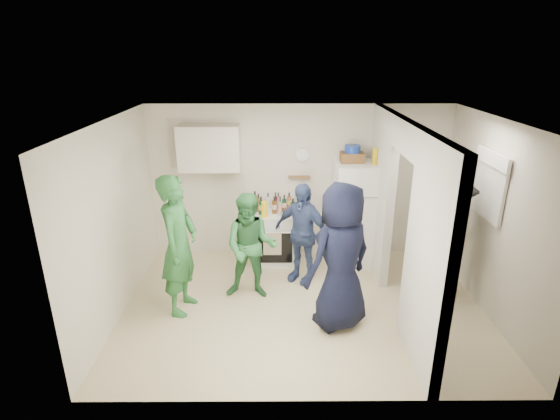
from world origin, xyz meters
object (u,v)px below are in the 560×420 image
Objects in this scene: person_green_left at (179,245)px; person_nook at (444,237)px; person_denim at (302,233)px; fridge at (356,214)px; wicker_basket at (352,157)px; person_green_center at (251,247)px; stove at (273,237)px; blue_bowl at (353,149)px; yellow_cup_stack_top at (375,156)px; person_navy at (341,257)px.

person_nook is at bearing -75.02° from person_green_left.
person_nook reaches higher than person_denim.
wicker_basket is (-0.10, 0.05, 0.91)m from fridge.
person_green_center is 0.85m from person_denim.
blue_bowl reaches higher than stove.
person_denim is 1.96m from person_nook.
yellow_cup_stack_top is 0.14× the size of person_nook.
stove is 2.62m from person_nook.
yellow_cup_stack_top is 0.16× the size of person_denim.
person_green_center is (-0.28, -1.08, 0.33)m from stove.
person_green_center is 1.33m from person_navy.
yellow_cup_stack_top reaches higher than person_navy.
wicker_basket is at bearing -110.39° from person_nook.
person_nook is (1.89, -0.49, 0.16)m from person_denim.
person_nook is at bearing 18.63° from person_denim.
person_nook is (3.50, 0.28, -0.02)m from person_green_left.
person_navy reaches higher than stove.
fridge is at bearing -26.57° from blue_bowl.
yellow_cup_stack_top reaches higher than fridge.
yellow_cup_stack_top is at bearing -25.11° from blue_bowl.
blue_bowl is at bearing -110.39° from person_nook.
fridge is 1.10× the size of person_green_center.
stove is 0.46× the size of person_navy.
yellow_cup_stack_top is (0.22, -0.10, 0.96)m from fridge.
yellow_cup_stack_top is 2.30m from person_green_center.
stove is 1.90m from person_green_left.
person_navy is (-0.47, -1.73, 0.10)m from fridge.
wicker_basket is 0.23× the size of person_denim.
blue_bowl is 0.36m from yellow_cup_stack_top.
fridge is 1.79m from person_navy.
fridge reaches higher than person_green_center.
fridge is at bearing -111.82° from person_nook.
yellow_cup_stack_top is (0.32, -0.15, -0.08)m from blue_bowl.
person_green_left is at bearing -151.17° from fridge.
person_nook is at bearing -47.42° from fridge.
person_green_center is (-1.50, -1.10, -0.98)m from wicker_basket.
yellow_cup_stack_top reaches higher than stove.
person_green_left is 1.02× the size of person_nook.
stove is 1.38m from fridge.
yellow_cup_stack_top reaches higher than person_denim.
person_green_left is 3.51m from person_nook.
yellow_cup_stack_top reaches higher than person_nook.
fridge is 0.89× the size of person_green_left.
blue_bowl is 0.16× the size of person_denim.
person_navy is at bearing -64.39° from stove.
blue_bowl reaches higher than person_green_center.
blue_bowl reaches higher than person_green_left.
yellow_cup_stack_top is at bearing -25.11° from wicker_basket.
person_green_left is at bearing -155.66° from person_green_center.
blue_bowl reaches higher than person_navy.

